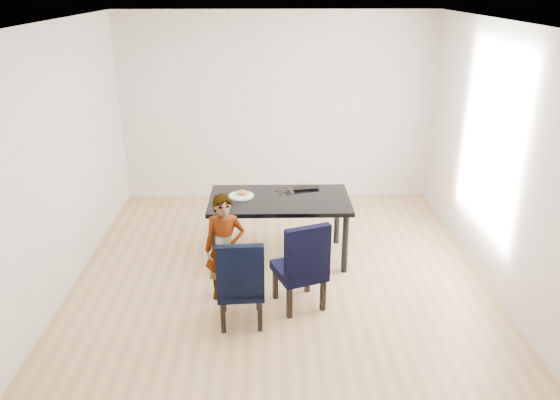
{
  "coord_description": "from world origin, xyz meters",
  "views": [
    {
      "loc": [
        -0.11,
        -5.27,
        3.06
      ],
      "look_at": [
        0.0,
        0.2,
        0.85
      ],
      "focal_mm": 35.0,
      "sensor_mm": 36.0,
      "label": 1
    }
  ],
  "objects_px": {
    "chair_left": "(241,280)",
    "chair_right": "(299,263)",
    "dining_table": "(279,228)",
    "laptop": "(305,187)",
    "plate": "(241,196)",
    "child": "(225,248)"
  },
  "relations": [
    {
      "from": "chair_right",
      "to": "laptop",
      "type": "height_order",
      "value": "chair_right"
    },
    {
      "from": "chair_left",
      "to": "dining_table",
      "type": "bearing_deg",
      "value": 69.88
    },
    {
      "from": "dining_table",
      "to": "chair_left",
      "type": "height_order",
      "value": "chair_left"
    },
    {
      "from": "plate",
      "to": "laptop",
      "type": "xyz_separation_m",
      "value": [
        0.76,
        0.27,
        0.0
      ]
    },
    {
      "from": "plate",
      "to": "laptop",
      "type": "distance_m",
      "value": 0.8
    },
    {
      "from": "chair_left",
      "to": "plate",
      "type": "height_order",
      "value": "chair_left"
    },
    {
      "from": "chair_left",
      "to": "child",
      "type": "xyz_separation_m",
      "value": [
        -0.17,
        0.43,
        0.11
      ]
    },
    {
      "from": "child",
      "to": "plate",
      "type": "distance_m",
      "value": 0.96
    },
    {
      "from": "plate",
      "to": "laptop",
      "type": "relative_size",
      "value": 0.94
    },
    {
      "from": "dining_table",
      "to": "laptop",
      "type": "bearing_deg",
      "value": 46.56
    },
    {
      "from": "dining_table",
      "to": "chair_left",
      "type": "relative_size",
      "value": 1.78
    },
    {
      "from": "dining_table",
      "to": "laptop",
      "type": "distance_m",
      "value": 0.6
    },
    {
      "from": "chair_left",
      "to": "chair_right",
      "type": "height_order",
      "value": "chair_right"
    },
    {
      "from": "chair_right",
      "to": "plate",
      "type": "distance_m",
      "value": 1.28
    },
    {
      "from": "chair_left",
      "to": "plate",
      "type": "bearing_deg",
      "value": 88.62
    },
    {
      "from": "child",
      "to": "laptop",
      "type": "relative_size",
      "value": 3.66
    },
    {
      "from": "plate",
      "to": "chair_left",
      "type": "bearing_deg",
      "value": -88.01
    },
    {
      "from": "chair_right",
      "to": "plate",
      "type": "bearing_deg",
      "value": 98.72
    },
    {
      "from": "chair_left",
      "to": "laptop",
      "type": "relative_size",
      "value": 2.91
    },
    {
      "from": "laptop",
      "to": "child",
      "type": "bearing_deg",
      "value": 42.28
    },
    {
      "from": "dining_table",
      "to": "plate",
      "type": "distance_m",
      "value": 0.59
    },
    {
      "from": "chair_left",
      "to": "laptop",
      "type": "xyz_separation_m",
      "value": [
        0.71,
        1.63,
        0.31
      ]
    }
  ]
}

